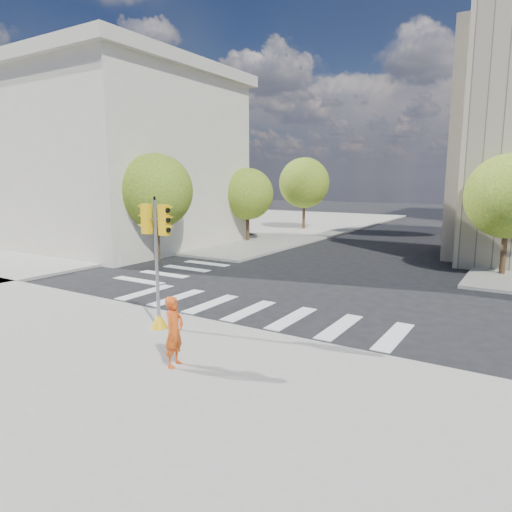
{
  "coord_description": "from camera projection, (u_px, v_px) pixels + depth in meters",
  "views": [
    {
      "loc": [
        8.84,
        -15.95,
        4.89
      ],
      "look_at": [
        0.12,
        -1.88,
        2.1
      ],
      "focal_mm": 32.0,
      "sensor_mm": 36.0,
      "label": 1
    }
  ],
  "objects": [
    {
      "name": "traffic_signal",
      "position": [
        157.0,
        274.0,
        14.44
      ],
      "size": [
        1.07,
        0.56,
        4.22
      ],
      "rotation": [
        0.0,
        0.0,
        -0.03
      ],
      "color": "#E7AC0C",
      "rests_on": "sidewalk_near"
    },
    {
      "name": "ground",
      "position": [
        278.0,
        299.0,
        18.77
      ],
      "size": [
        160.0,
        160.0,
        0.0
      ],
      "primitive_type": "plane",
      "color": "black",
      "rests_on": "ground"
    },
    {
      "name": "sidewalk_near",
      "position": [
        22.0,
        412.0,
        9.54
      ],
      "size": [
        30.0,
        14.0,
        0.15
      ],
      "primitive_type": "cube",
      "color": "gray",
      "rests_on": "ground"
    },
    {
      "name": "sidewalk_far_left",
      "position": [
        235.0,
        223.0,
        50.94
      ],
      "size": [
        28.0,
        40.0,
        0.15
      ],
      "primitive_type": "cube",
      "color": "gray",
      "rests_on": "ground"
    },
    {
      "name": "planter_wall",
      "position": [
        92.0,
        254.0,
        27.59
      ],
      "size": [
        5.97,
        1.51,
        0.5
      ],
      "primitive_type": "cube",
      "rotation": [
        0.0,
        0.0,
        -0.19
      ],
      "color": "silver",
      "rests_on": "sidewalk_left_near"
    },
    {
      "name": "tree_lw_mid",
      "position": [
        248.0,
        194.0,
        35.33
      ],
      "size": [
        4.0,
        4.0,
        5.77
      ],
      "color": "#382616",
      "rests_on": "ground"
    },
    {
      "name": "classical_building",
      "position": [
        101.0,
        159.0,
        34.8
      ],
      "size": [
        19.0,
        15.0,
        12.7
      ],
      "color": "beige",
      "rests_on": "ground"
    },
    {
      "name": "tree_lw_far",
      "position": [
        304.0,
        183.0,
        43.58
      ],
      "size": [
        4.8,
        4.8,
        6.95
      ],
      "color": "#382616",
      "rests_on": "ground"
    },
    {
      "name": "tree_lw_near",
      "position": [
        156.0,
        191.0,
        26.88
      ],
      "size": [
        4.4,
        4.4,
        6.41
      ],
      "color": "#382616",
      "rests_on": "ground"
    },
    {
      "name": "photographer",
      "position": [
        174.0,
        332.0,
        11.59
      ],
      "size": [
        0.56,
        0.74,
        1.83
      ],
      "primitive_type": "imported",
      "rotation": [
        0.0,
        0.0,
        1.77
      ],
      "color": "#CA4913",
      "rests_on": "sidewalk_near"
    },
    {
      "name": "tree_re_near",
      "position": [
        509.0,
        196.0,
        22.58
      ],
      "size": [
        4.2,
        4.2,
        6.16
      ],
      "color": "#382616",
      "rests_on": "ground"
    }
  ]
}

